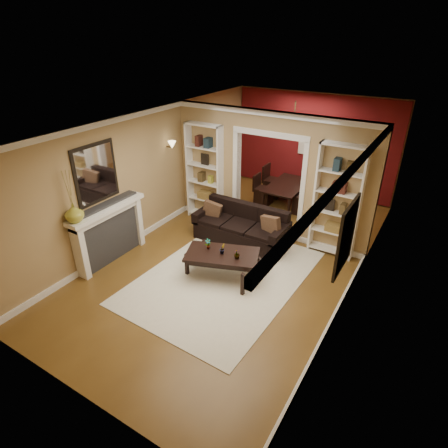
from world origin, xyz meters
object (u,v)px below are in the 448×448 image
Objects in this scene: sofa at (241,225)px; bookshelf_right at (337,202)px; fireplace at (111,234)px; dining_table at (288,194)px; bookshelf_left at (205,173)px; coffee_table at (222,265)px.

bookshelf_right reaches higher than sofa.
fireplace reaches higher than dining_table.
dining_table is at bearing 133.86° from bookshelf_right.
sofa is 1.60m from bookshelf_left.
dining_table is at bearing 87.48° from sofa.
sofa is 1.19× the size of fireplace.
fireplace is 4.73m from dining_table.
fireplace is (-2.17, -0.64, 0.33)m from coffee_table.
coffee_table is at bearing 16.40° from fireplace.
coffee_table is 2.56m from bookshelf_right.
dining_table is (-0.24, 3.67, 0.02)m from coffee_table.
sofa is at bearing 177.48° from dining_table.
bookshelf_right is 1.48× the size of dining_table.
sofa is 0.88× the size of bookshelf_right.
sofa is 0.88× the size of bookshelf_left.
bookshelf_left is at bearing 110.48° from coffee_table.
fireplace is at bearing -145.20° from bookshelf_right.
dining_table reaches higher than coffee_table.
bookshelf_left is at bearing 77.95° from fireplace.
bookshelf_left is at bearing 141.91° from dining_table.
sofa is 2.68m from fireplace.
bookshelf_left is 2.65m from fireplace.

